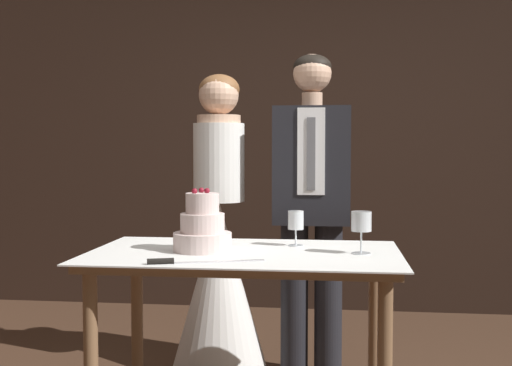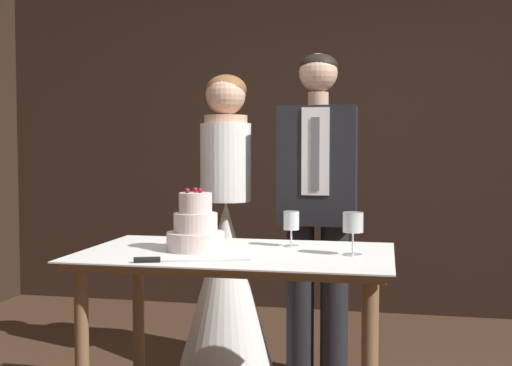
# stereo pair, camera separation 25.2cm
# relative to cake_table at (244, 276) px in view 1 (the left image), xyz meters

# --- Properties ---
(wall_back) EXTENTS (5.39, 0.12, 2.72)m
(wall_back) POSITION_rel_cake_table_xyz_m (0.14, 2.34, 0.65)
(wall_back) COLOR black
(wall_back) RESTS_ON ground_plane
(cake_table) EXTENTS (1.30, 0.77, 0.81)m
(cake_table) POSITION_rel_cake_table_xyz_m (0.00, 0.00, 0.00)
(cake_table) COLOR brown
(cake_table) RESTS_ON ground_plane
(tiered_cake) EXTENTS (0.25, 0.25, 0.27)m
(tiered_cake) POSITION_rel_cake_table_xyz_m (-0.18, 0.00, 0.20)
(tiered_cake) COLOR beige
(tiered_cake) RESTS_ON cake_table
(cake_knife) EXTENTS (0.43, 0.16, 0.02)m
(cake_knife) POSITION_rel_cake_table_xyz_m (-0.19, -0.30, 0.11)
(cake_knife) COLOR silver
(cake_knife) RESTS_ON cake_table
(wine_glass_near) EXTENTS (0.08, 0.08, 0.18)m
(wine_glass_near) POSITION_rel_cake_table_xyz_m (0.48, 0.00, 0.23)
(wine_glass_near) COLOR silver
(wine_glass_near) RESTS_ON cake_table
(wine_glass_middle) EXTENTS (0.07, 0.07, 0.16)m
(wine_glass_middle) POSITION_rel_cake_table_xyz_m (0.20, 0.19, 0.21)
(wine_glass_middle) COLOR silver
(wine_glass_middle) RESTS_ON cake_table
(bride) EXTENTS (0.54, 0.54, 1.65)m
(bride) POSITION_rel_cake_table_xyz_m (-0.25, 0.82, -0.09)
(bride) COLOR white
(bride) RESTS_ON ground_plane
(groom) EXTENTS (0.41, 0.25, 1.75)m
(groom) POSITION_rel_cake_table_xyz_m (0.25, 0.82, 0.27)
(groom) COLOR black
(groom) RESTS_ON ground_plane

